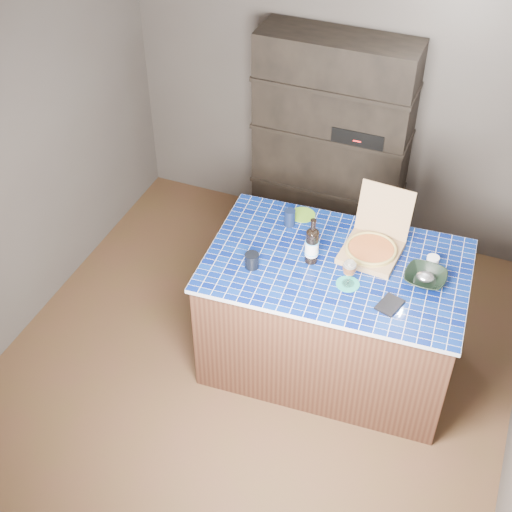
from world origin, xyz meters
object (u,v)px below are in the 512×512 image
at_px(pizza_box, 372,247).
at_px(bowl, 425,278).
at_px(mead_bottle, 312,245).
at_px(dvd_case, 390,305).
at_px(wine_glass, 350,268).
at_px(kitchen_island, 332,314).

distance_m(pizza_box, bowl, 0.40).
height_order(mead_bottle, dvd_case, mead_bottle).
bearing_deg(pizza_box, wine_glass, -95.36).
relative_size(mead_bottle, wine_glass, 1.73).
relative_size(kitchen_island, bowl, 6.70).
height_order(kitchen_island, pizza_box, pizza_box).
xyz_separation_m(kitchen_island, mead_bottle, (-0.16, -0.03, 0.59)).
xyz_separation_m(wine_glass, bowl, (0.43, 0.20, -0.11)).
relative_size(kitchen_island, dvd_case, 10.16).
xyz_separation_m(kitchen_island, wine_glass, (0.12, -0.16, 0.59)).
bearing_deg(bowl, dvd_case, -117.50).
distance_m(wine_glass, bowl, 0.49).
relative_size(kitchen_island, mead_bottle, 5.17).
xyz_separation_m(kitchen_island, dvd_case, (0.40, -0.25, 0.46)).
xyz_separation_m(dvd_case, bowl, (0.15, 0.29, 0.02)).
bearing_deg(dvd_case, bowl, 79.35).
bearing_deg(dvd_case, wine_glass, -179.77).
relative_size(dvd_case, bowl, 0.66).
distance_m(kitchen_island, wine_glass, 0.63).
bearing_deg(kitchen_island, pizza_box, 42.59).
relative_size(kitchen_island, wine_glass, 8.95).
distance_m(dvd_case, bowl, 0.32).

